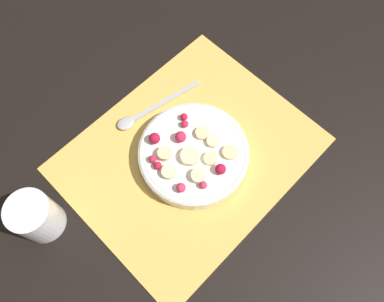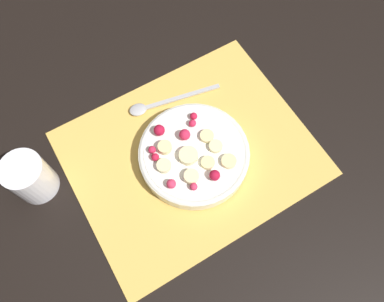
{
  "view_description": "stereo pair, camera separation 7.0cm",
  "coord_description": "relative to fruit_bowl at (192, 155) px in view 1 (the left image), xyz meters",
  "views": [
    {
      "loc": [
        -0.2,
        -0.21,
        0.69
      ],
      "look_at": [
        -0.0,
        -0.01,
        0.04
      ],
      "focal_mm": 35.0,
      "sensor_mm": 36.0,
      "label": 1
    },
    {
      "loc": [
        -0.15,
        -0.25,
        0.69
      ],
      "look_at": [
        -0.0,
        -0.01,
        0.04
      ],
      "focal_mm": 35.0,
      "sensor_mm": 36.0,
      "label": 2
    }
  ],
  "objects": [
    {
      "name": "spoon",
      "position": [
        -0.0,
        0.14,
        -0.02
      ],
      "size": [
        0.2,
        0.06,
        0.01
      ],
      "rotation": [
        0.0,
        0.0,
        2.94
      ],
      "color": "#B2B2B7",
      "rests_on": "placemat"
    },
    {
      "name": "drinking_glass",
      "position": [
        -0.28,
        0.1,
        0.02
      ],
      "size": [
        0.08,
        0.08,
        0.09
      ],
      "color": "white",
      "rests_on": "ground_plane"
    },
    {
      "name": "placemat",
      "position": [
        0.01,
        0.01,
        -0.02
      ],
      "size": [
        0.46,
        0.38,
        0.01
      ],
      "color": "#E0B251",
      "rests_on": "ground_plane"
    },
    {
      "name": "ground_plane",
      "position": [
        0.01,
        0.01,
        -0.03
      ],
      "size": [
        3.0,
        3.0,
        0.0
      ],
      "primitive_type": "plane",
      "color": "black"
    },
    {
      "name": "fruit_bowl",
      "position": [
        0.0,
        0.0,
        0.0
      ],
      "size": [
        0.21,
        0.21,
        0.05
      ],
      "color": "silver",
      "rests_on": "placemat"
    }
  ]
}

